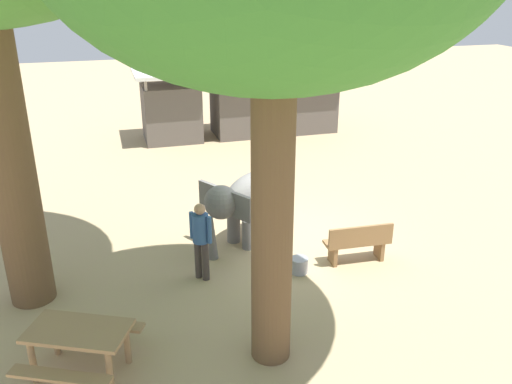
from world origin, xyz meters
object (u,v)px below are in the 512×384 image
at_px(wooden_bench, 358,242).
at_px(feed_bucket, 299,265).
at_px(elephant, 248,200).
at_px(picnic_table_near, 79,340).
at_px(person_handler, 201,236).
at_px(market_stall_white, 171,109).
at_px(market_stall_orange, 241,105).
at_px(market_stall_red, 306,100).

xyz_separation_m(wooden_bench, feed_bucket, (-1.32, -0.06, -0.31)).
bearing_deg(elephant, picnic_table_near, 13.56).
height_order(person_handler, feed_bucket, person_handler).
bearing_deg(market_stall_white, wooden_bench, -76.29).
height_order(picnic_table_near, feed_bucket, picnic_table_near).
bearing_deg(elephant, market_stall_orange, -134.21).
bearing_deg(wooden_bench, market_stall_white, 106.64).
bearing_deg(market_stall_white, market_stall_orange, 0.00).
bearing_deg(person_handler, picnic_table_near, -179.23).
bearing_deg(elephant, wooden_bench, 110.73).
xyz_separation_m(wooden_bench, market_stall_red, (2.72, 10.18, 0.67)).
distance_m(person_handler, picnic_table_near, 3.17).
xyz_separation_m(market_stall_white, market_stall_red, (5.20, 0.00, 0.00)).
height_order(elephant, picnic_table_near, elephant).
distance_m(wooden_bench, market_stall_white, 10.50).
distance_m(person_handler, market_stall_white, 9.95).
relative_size(elephant, market_stall_orange, 0.88).
relative_size(market_stall_orange, market_stall_red, 1.00).
relative_size(market_stall_white, feed_bucket, 7.00).
relative_size(person_handler, wooden_bench, 1.14).
distance_m(wooden_bench, picnic_table_near, 5.85).
height_order(elephant, market_stall_white, market_stall_white).
height_order(wooden_bench, market_stall_white, market_stall_white).
bearing_deg(wooden_bench, market_stall_red, 77.99).
bearing_deg(elephant, market_stall_white, -117.19).
bearing_deg(feed_bucket, elephant, 111.36).
relative_size(wooden_bench, feed_bucket, 3.94).
relative_size(picnic_table_near, market_stall_white, 0.79).
bearing_deg(elephant, market_stall_red, -149.16).
bearing_deg(picnic_table_near, market_stall_red, -98.67).
bearing_deg(market_stall_orange, elephant, -103.53).
height_order(market_stall_white, feed_bucket, market_stall_white).
distance_m(person_handler, market_stall_orange, 10.47).
bearing_deg(picnic_table_near, market_stall_white, -78.51).
bearing_deg(wooden_bench, feed_bucket, -174.62).
relative_size(elephant, picnic_table_near, 1.11).
bearing_deg(person_handler, feed_bucket, -52.62).
height_order(elephant, market_stall_orange, market_stall_orange).
relative_size(market_stall_white, market_stall_red, 1.00).
bearing_deg(wooden_bench, market_stall_orange, 92.28).
height_order(market_stall_white, market_stall_red, same).
height_order(person_handler, market_stall_orange, market_stall_orange).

